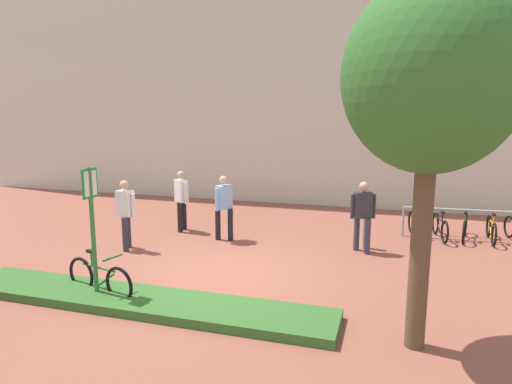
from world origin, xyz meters
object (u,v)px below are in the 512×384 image
object	(u,v)px
person_casual_tan	(224,204)
person_shirt_blue	(181,197)
bike_at_sign	(100,278)
person_suited_dark	(363,212)
bike_rack_cluster	(465,227)
parking_sign_post	(92,214)
bollard_steel	(365,231)
tree_sidewalk	(432,78)
person_shirt_white	(125,210)

from	to	relation	value
person_casual_tan	person_shirt_blue	world-z (taller)	same
bike_at_sign	person_suited_dark	distance (m)	6.08
person_casual_tan	bike_rack_cluster	bearing A→B (deg)	17.35
person_suited_dark	person_shirt_blue	bearing A→B (deg)	174.19
parking_sign_post	bike_rack_cluster	xyz separation A→B (m)	(6.92, 6.17, -1.23)
parking_sign_post	person_suited_dark	size ratio (longest dim) A/B	1.40
person_shirt_blue	person_casual_tan	bearing A→B (deg)	-19.68
bike_rack_cluster	bollard_steel	distance (m)	2.93
person_shirt_blue	person_suited_dark	size ratio (longest dim) A/B	1.00
tree_sidewalk	person_shirt_white	size ratio (longest dim) A/B	2.97
bike_rack_cluster	person_suited_dark	distance (m)	3.23
tree_sidewalk	person_suited_dark	xyz separation A→B (m)	(-1.05, 4.34, -2.80)
parking_sign_post	bollard_steel	size ratio (longest dim) A/B	2.68
parking_sign_post	person_shirt_white	size ratio (longest dim) A/B	1.40
tree_sidewalk	parking_sign_post	bearing A→B (deg)	179.34
person_suited_dark	person_casual_tan	bearing A→B (deg)	-179.71
bike_rack_cluster	person_casual_tan	xyz separation A→B (m)	(-6.09, -1.90, 0.64)
bike_rack_cluster	person_shirt_blue	xyz separation A→B (m)	(-7.57, -1.37, 0.64)
parking_sign_post	person_shirt_blue	xyz separation A→B (m)	(-0.66, 4.79, -0.59)
bollard_steel	person_casual_tan	size ratio (longest dim) A/B	0.52
person_shirt_blue	person_suited_dark	world-z (taller)	same
parking_sign_post	person_shirt_white	world-z (taller)	parking_sign_post
person_shirt_blue	bike_at_sign	bearing A→B (deg)	-82.29
bike_rack_cluster	bollard_steel	xyz separation A→B (m)	(-2.48, -1.55, 0.10)
bike_rack_cluster	parking_sign_post	bearing A→B (deg)	-138.29
parking_sign_post	person_shirt_blue	world-z (taller)	parking_sign_post
bike_at_sign	bollard_steel	size ratio (longest dim) A/B	1.83
person_suited_dark	parking_sign_post	bearing A→B (deg)	-135.61
bike_at_sign	person_suited_dark	world-z (taller)	person_suited_dark
person_shirt_blue	person_shirt_white	world-z (taller)	same
bike_at_sign	person_shirt_blue	size ratio (longest dim) A/B	0.96
tree_sidewalk	bike_at_sign	xyz separation A→B (m)	(-5.45, 0.20, -3.43)
bike_rack_cluster	bollard_steel	bearing A→B (deg)	-148.02
tree_sidewalk	bike_at_sign	bearing A→B (deg)	177.92
parking_sign_post	person_suited_dark	bearing A→B (deg)	44.39
parking_sign_post	bike_rack_cluster	distance (m)	9.35
bike_rack_cluster	person_casual_tan	distance (m)	6.41
tree_sidewalk	bollard_steel	distance (m)	5.83
person_suited_dark	bike_at_sign	bearing A→B (deg)	-136.71
person_shirt_blue	parking_sign_post	bearing A→B (deg)	-82.20
tree_sidewalk	person_shirt_blue	bearing A→B (deg)	141.40
person_casual_tan	person_suited_dark	world-z (taller)	same
tree_sidewalk	bike_rack_cluster	bearing A→B (deg)	76.54
person_shirt_blue	person_suited_dark	xyz separation A→B (m)	(5.03, -0.51, 0.00)
bollard_steel	person_shirt_white	world-z (taller)	person_shirt_white
bollard_steel	person_casual_tan	distance (m)	3.67
person_shirt_blue	person_shirt_white	bearing A→B (deg)	-104.62
tree_sidewalk	person_shirt_white	world-z (taller)	tree_sidewalk
tree_sidewalk	parking_sign_post	size ratio (longest dim) A/B	2.12
parking_sign_post	tree_sidewalk	bearing A→B (deg)	-0.66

